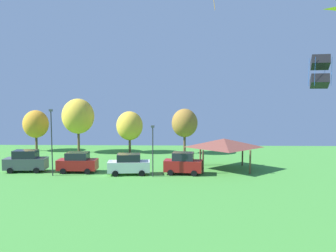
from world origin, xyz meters
The scene contains 12 objects.
kite_flying_1 centered at (11.67, 24.97, 10.21)m, with size 1.47×1.58×2.29m.
parked_car_leftmost centered at (-14.99, 39.16, 1.20)m, with size 4.68×2.22×2.44m.
parked_car_second_from_left centered at (-9.12, 39.01, 1.12)m, with size 4.33×2.14×2.25m.
parked_car_third_from_left centered at (-3.26, 38.08, 1.12)m, with size 4.64×2.34×2.26m.
parked_car_rightmost_in_row centered at (2.61, 38.36, 1.18)m, with size 4.26×2.31×2.40m.
park_pavilion centered at (7.38, 41.01, 3.08)m, with size 6.65×5.88×3.60m.
light_post_0 centered at (-11.33, 37.28, 3.97)m, with size 0.36×0.20×7.12m.
light_post_1 centered at (-0.59, 37.09, 3.12)m, with size 0.36×0.20×5.45m.
treeline_tree_0 centered at (-19.63, 53.86, 4.12)m, with size 3.85×3.85×6.25m.
treeline_tree_1 centered at (-12.73, 52.57, 5.41)m, with size 4.74×4.74×8.03m.
treeline_tree_2 centered at (-5.06, 52.56, 4.00)m, with size 3.90×3.90×6.16m.
treeline_tree_3 centered at (3.08, 51.94, 4.48)m, with size 3.78×3.78×6.58m.
Camera 1 is at (1.90, 0.29, 8.70)m, focal length 38.00 mm.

